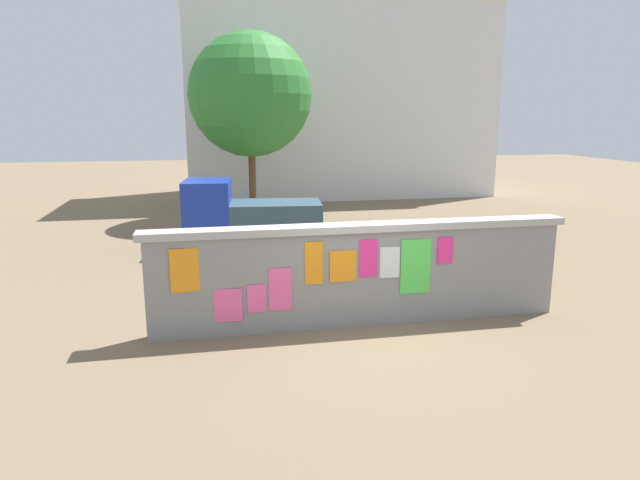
{
  "coord_description": "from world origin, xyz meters",
  "views": [
    {
      "loc": [
        -2.53,
        -8.86,
        3.52
      ],
      "look_at": [
        -0.2,
        2.49,
        0.95
      ],
      "focal_mm": 31.68,
      "sensor_mm": 36.0,
      "label": 1
    }
  ],
  "objects_px": {
    "auto_rickshaw_truck": "(246,215)",
    "person_walking": "(454,251)",
    "tree_roadside": "(250,95)",
    "motorcycle": "(248,270)",
    "bicycle_near": "(377,254)"
  },
  "relations": [
    {
      "from": "auto_rickshaw_truck",
      "to": "tree_roadside",
      "type": "distance_m",
      "value": 5.79
    },
    {
      "from": "person_walking",
      "to": "tree_roadside",
      "type": "distance_m",
      "value": 10.86
    },
    {
      "from": "bicycle_near",
      "to": "person_walking",
      "type": "xyz_separation_m",
      "value": [
        0.76,
        -2.42,
        0.62
      ]
    },
    {
      "from": "person_walking",
      "to": "tree_roadside",
      "type": "bearing_deg",
      "value": 106.69
    },
    {
      "from": "motorcycle",
      "to": "bicycle_near",
      "type": "height_order",
      "value": "bicycle_near"
    },
    {
      "from": "tree_roadside",
      "to": "bicycle_near",
      "type": "bearing_deg",
      "value": -73.56
    },
    {
      "from": "motorcycle",
      "to": "person_walking",
      "type": "bearing_deg",
      "value": -19.41
    },
    {
      "from": "tree_roadside",
      "to": "motorcycle",
      "type": "bearing_deg",
      "value": -95.63
    },
    {
      "from": "bicycle_near",
      "to": "person_walking",
      "type": "relative_size",
      "value": 1.04
    },
    {
      "from": "auto_rickshaw_truck",
      "to": "person_walking",
      "type": "relative_size",
      "value": 2.31
    },
    {
      "from": "person_walking",
      "to": "bicycle_near",
      "type": "bearing_deg",
      "value": 107.49
    },
    {
      "from": "auto_rickshaw_truck",
      "to": "bicycle_near",
      "type": "relative_size",
      "value": 2.21
    },
    {
      "from": "bicycle_near",
      "to": "tree_roadside",
      "type": "xyz_separation_m",
      "value": [
        -2.22,
        7.52,
        3.82
      ]
    },
    {
      "from": "motorcycle",
      "to": "bicycle_near",
      "type": "xyz_separation_m",
      "value": [
        3.07,
        1.07,
        -0.1
      ]
    },
    {
      "from": "auto_rickshaw_truck",
      "to": "person_walking",
      "type": "bearing_deg",
      "value": -55.55
    }
  ]
}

